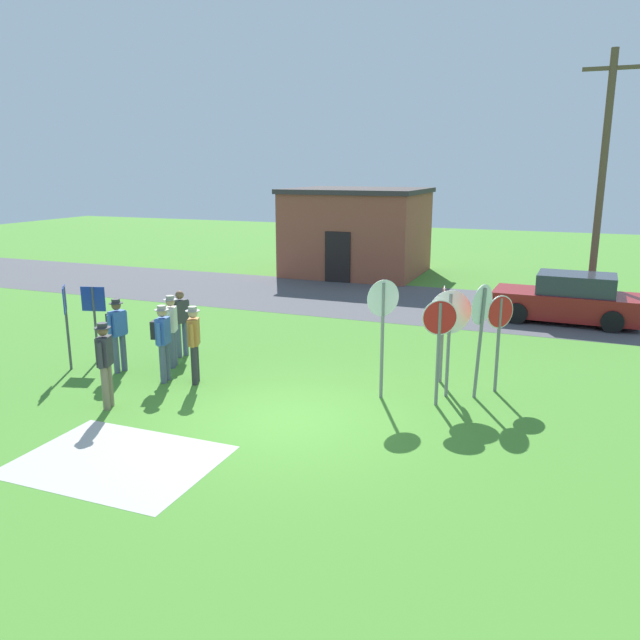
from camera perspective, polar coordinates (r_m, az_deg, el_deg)
ground_plane at (r=12.06m, az=-3.10°, el=-9.07°), size 80.00×80.00×0.00m
street_asphalt at (r=22.40m, az=9.03°, el=1.51°), size 60.00×6.40×0.01m
concrete_path at (r=11.00m, az=-17.88°, el=-12.05°), size 3.20×2.40×0.01m
building_background at (r=28.38m, az=3.40°, el=8.05°), size 5.85×5.25×3.77m
utility_pole at (r=22.80m, az=24.21°, el=11.66°), size 1.80×0.24×8.28m
parked_car_on_street at (r=20.83m, az=21.59°, el=1.71°), size 4.37×2.15×1.51m
stop_sign_rear_right at (r=13.06m, az=11.66°, el=-0.35°), size 0.79×0.47×2.26m
stop_sign_tallest at (r=13.62m, az=15.96°, el=-0.63°), size 0.47×0.54×2.09m
stop_sign_leaning_left at (r=12.54m, az=10.75°, el=-1.31°), size 0.64×0.32×2.17m
stop_sign_rear_left at (r=13.95m, az=11.09°, el=0.12°), size 0.14×0.62×2.18m
stop_sign_leaning_right at (r=13.07m, az=14.40°, el=-0.04°), size 0.35×0.79×2.40m
stop_sign_center_cluster at (r=12.75m, az=5.71°, el=0.17°), size 0.50×0.57×2.48m
person_near_signs at (r=15.24m, az=-17.92°, el=-0.85°), size 0.41×0.56×1.74m
person_in_teal at (r=16.09m, az=-12.51°, el=0.03°), size 0.31×0.55×1.69m
person_in_dark_shirt at (r=13.02m, az=-18.92°, el=-3.47°), size 0.33×0.54×1.74m
person_with_sunhat at (r=14.26m, az=-14.11°, el=-1.57°), size 0.42×0.56×1.74m
person_holding_notes at (r=15.29m, az=-13.32°, el=-0.61°), size 0.34×0.54×1.74m
person_in_blue at (r=14.01m, az=-11.37°, el=-1.80°), size 0.34×0.53×1.74m
info_panel_leftmost at (r=15.73m, az=-22.07°, el=0.62°), size 0.40×0.48×1.99m
info_panel_middle at (r=16.22m, az=-19.82°, el=0.85°), size 0.59×0.18×1.86m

